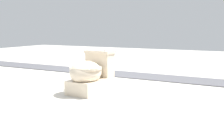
% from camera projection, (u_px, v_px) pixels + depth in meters
% --- Properties ---
extents(ground_plane, '(14.00, 14.00, 0.00)m').
position_uv_depth(ground_plane, '(85.00, 91.00, 3.34)').
color(ground_plane, '#B7B2A8').
extents(gravel_strip, '(0.56, 8.00, 0.01)m').
position_uv_depth(gravel_strip, '(155.00, 77.00, 4.25)').
color(gravel_strip, '#4C4C51').
rests_on(gravel_strip, ground).
extents(toilet, '(0.65, 0.41, 0.52)m').
position_uv_depth(toilet, '(90.00, 75.00, 3.25)').
color(toilet, beige).
rests_on(toilet, ground).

